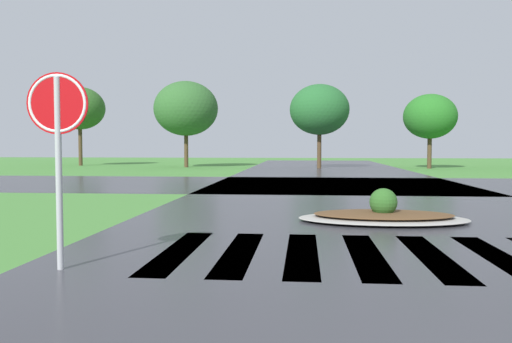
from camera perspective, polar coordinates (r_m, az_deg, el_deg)
name	(u,v)px	position (r m, az deg, el deg)	size (l,w,h in m)	color
asphalt_roadway	(362,212)	(12.28, 11.48, -4.38)	(9.92, 80.00, 0.01)	#35353A
asphalt_cross_road	(338,185)	(20.63, 8.96, -1.42)	(90.00, 8.93, 0.01)	#35353A
crosswalk_stripes	(398,255)	(7.70, 15.29, -8.80)	(6.75, 3.15, 0.01)	white
stop_sign	(58,124)	(6.88, -20.82, 4.89)	(0.76, 0.10, 2.44)	#B2B5BA
median_island	(383,215)	(10.89, 13.72, -4.66)	(3.42, 1.87, 0.68)	#9E9B93
background_treeline	(312,110)	(35.80, 6.11, 6.73)	(37.07, 6.70, 5.94)	#4C3823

